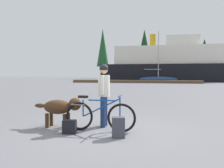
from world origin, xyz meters
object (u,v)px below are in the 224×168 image
(bicycle, at_px, (99,116))
(ferry_boat, at_px, (169,65))
(dog, at_px, (61,107))
(backpack, at_px, (118,127))
(sailboat_moored, at_px, (158,79))
(person_cyclist, at_px, (104,89))
(handbag_pannier, at_px, (69,127))

(bicycle, distance_m, ferry_boat, 38.28)
(dog, bearing_deg, bicycle, -8.74)
(dog, distance_m, backpack, 1.84)
(ferry_boat, xyz_separation_m, sailboat_moored, (-1.80, -4.57, -2.51))
(dog, relative_size, sailboat_moored, 0.16)
(person_cyclist, relative_size, ferry_boat, 0.07)
(dog, height_order, backpack, dog)
(handbag_pannier, bearing_deg, bicycle, 31.22)
(ferry_boat, distance_m, sailboat_moored, 5.52)
(person_cyclist, bearing_deg, bicycle, -87.99)
(ferry_boat, height_order, sailboat_moored, ferry_boat)
(dog, height_order, ferry_boat, ferry_boat)
(person_cyclist, xyz_separation_m, handbag_pannier, (-0.62, -0.91, -0.86))
(bicycle, distance_m, dog, 1.15)
(ferry_boat, bearing_deg, sailboat_moored, -111.48)
(bicycle, relative_size, dog, 1.35)
(handbag_pannier, distance_m, ferry_boat, 38.74)
(backpack, distance_m, ferry_boat, 38.72)
(backpack, relative_size, sailboat_moored, 0.06)
(person_cyclist, xyz_separation_m, sailboat_moored, (0.89, 33.00, -0.51))
(dog, bearing_deg, backpack, -20.67)
(person_cyclist, relative_size, backpack, 3.65)
(person_cyclist, relative_size, sailboat_moored, 0.20)
(person_cyclist, bearing_deg, ferry_boat, 85.90)
(dog, distance_m, handbag_pannier, 0.83)
(sailboat_moored, bearing_deg, dog, -93.43)
(sailboat_moored, bearing_deg, ferry_boat, 68.52)
(person_cyclist, height_order, backpack, person_cyclist)
(bicycle, distance_m, sailboat_moored, 33.54)
(person_cyclist, xyz_separation_m, ferry_boat, (2.69, 37.58, 2.00))
(dog, bearing_deg, sailboat_moored, 86.57)
(handbag_pannier, bearing_deg, ferry_boat, 85.08)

